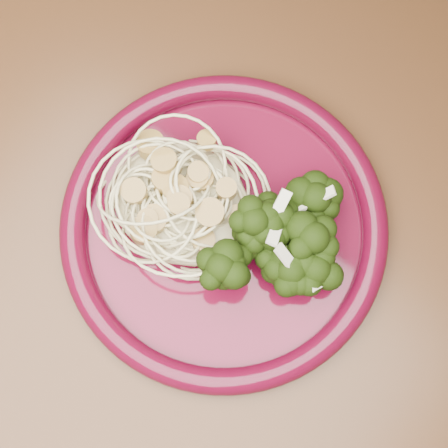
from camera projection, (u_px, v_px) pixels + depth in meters
name	position (u px, v px, depth m)	size (l,w,h in m)	color
dining_table	(279.00, 238.00, 0.70)	(1.20, 0.80, 0.75)	#472814
dinner_plate	(224.00, 226.00, 0.59)	(0.34, 0.34, 0.03)	#48071A
spaghetti_pile	(181.00, 199.00, 0.58)	(0.14, 0.12, 0.03)	#CCC38C
scallop_cluster	(178.00, 187.00, 0.55)	(0.13, 0.13, 0.04)	#A27F3A
broccoli_pile	(279.00, 251.00, 0.56)	(0.10, 0.16, 0.06)	black
onion_garnish	(283.00, 243.00, 0.53)	(0.07, 0.10, 0.05)	beige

